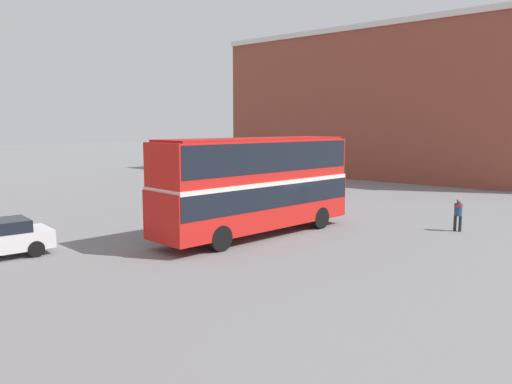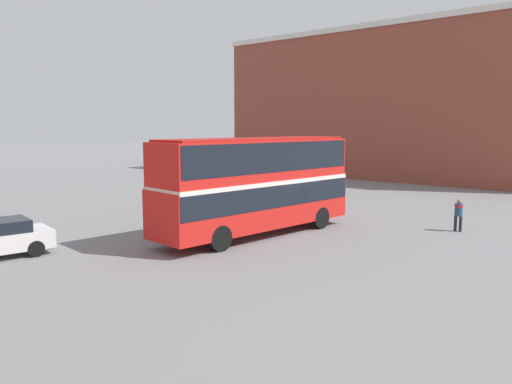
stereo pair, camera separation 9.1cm
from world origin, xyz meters
The scene contains 4 objects.
ground_plane centered at (0.00, 0.00, 0.00)m, with size 240.00×240.00×0.00m, color slate.
building_row_right centered at (28.41, 8.17, 7.27)m, with size 10.83×33.33×14.51m.
double_decker_bus centered at (-1.70, 0.41, 2.65)m, with size 10.87×3.65×4.61m.
pedestrian_foreground centered at (5.37, -6.64, 0.98)m, with size 0.42×0.42×1.61m.
Camera 1 is at (-19.54, -14.54, 5.19)m, focal length 35.00 mm.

